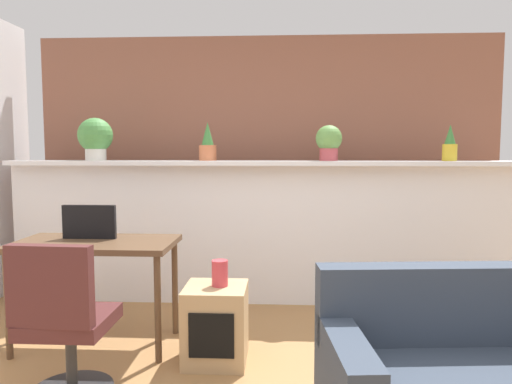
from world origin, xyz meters
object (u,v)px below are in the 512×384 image
potted_plant_2 (329,141)px  desk (96,253)px  potted_plant_0 (95,137)px  vase_on_shelf (220,273)px  potted_plant_1 (208,145)px  potted_plant_3 (450,145)px  office_chair (65,336)px  side_cube_shelf (216,324)px  tv_monitor (89,222)px

potted_plant_2 → desk: potted_plant_2 is taller
potted_plant_0 → vase_on_shelf: bearing=-43.7°
potted_plant_1 → potted_plant_3: potted_plant_1 is taller
desk → vase_on_shelf: 0.92m
potted_plant_0 → potted_plant_3: (3.12, -0.02, -0.07)m
potted_plant_2 → office_chair: size_ratio=0.34×
potted_plant_3 → vase_on_shelf: 2.35m
potted_plant_2 → potted_plant_1: bearing=-179.9°
potted_plant_2 → office_chair: bearing=-130.4°
potted_plant_1 → potted_plant_0: bearing=-179.5°
desk → vase_on_shelf: desk is taller
potted_plant_3 → office_chair: bearing=-145.2°
side_cube_shelf → vase_on_shelf: size_ratio=2.96×
potted_plant_3 → office_chair: size_ratio=0.34×
potted_plant_1 → tv_monitor: potted_plant_1 is taller
potted_plant_0 → potted_plant_1: (1.02, 0.01, -0.07)m
office_chair → side_cube_shelf: office_chair is taller
tv_monitor → side_cube_shelf: size_ratio=0.76×
office_chair → potted_plant_3: bearing=34.8°
potted_plant_1 → vase_on_shelf: potted_plant_1 is taller
potted_plant_0 → potted_plant_1: size_ratio=1.12×
desk → tv_monitor: bearing=131.5°
potted_plant_2 → side_cube_shelf: size_ratio=0.62×
potted_plant_1 → tv_monitor: size_ratio=0.90×
office_chair → vase_on_shelf: (0.76, 0.61, 0.20)m
vase_on_shelf → potted_plant_2: bearing=56.6°
side_cube_shelf → desk: bearing=166.1°
tv_monitor → potted_plant_2: bearing=28.1°
potted_plant_1 → office_chair: 2.16m
potted_plant_1 → side_cube_shelf: potted_plant_1 is taller
potted_plant_3 → vase_on_shelf: size_ratio=1.85×
potted_plant_0 → tv_monitor: (0.31, -0.94, -0.62)m
vase_on_shelf → potted_plant_0: bearing=136.3°
potted_plant_3 → side_cube_shelf: size_ratio=0.63×
potted_plant_1 → potted_plant_3: size_ratio=1.09×
potted_plant_0 → potted_plant_2: potted_plant_0 is taller
desk → tv_monitor: (-0.07, 0.08, 0.21)m
potted_plant_3 → side_cube_shelf: (-1.87, -1.21, -1.17)m
potted_plant_1 → vase_on_shelf: (0.26, -1.23, -0.84)m
potted_plant_0 → office_chair: bearing=-74.0°
potted_plant_3 → side_cube_shelf: potted_plant_3 is taller
potted_plant_3 → office_chair: potted_plant_3 is taller
potted_plant_0 → side_cube_shelf: size_ratio=0.76×
potted_plant_2 → vase_on_shelf: size_ratio=1.85×
potted_plant_0 → side_cube_shelf: potted_plant_0 is taller
potted_plant_3 → desk: potted_plant_3 is taller
desk → tv_monitor: 0.23m
potted_plant_3 → vase_on_shelf: bearing=-147.0°
potted_plant_1 → vase_on_shelf: 1.51m
potted_plant_3 → desk: bearing=-160.0°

